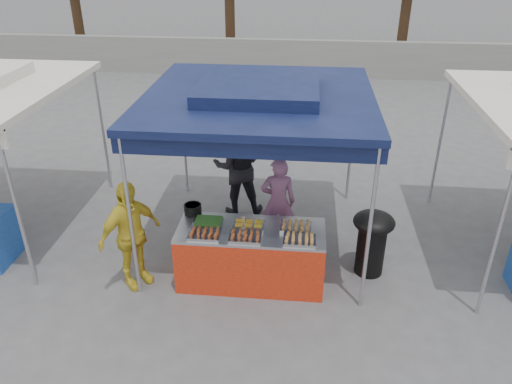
# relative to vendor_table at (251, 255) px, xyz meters

# --- Properties ---
(ground_plane) EXTENTS (80.00, 80.00, 0.00)m
(ground_plane) POSITION_rel_vendor_table_xyz_m (0.00, 0.10, -0.43)
(ground_plane) COLOR #555557
(back_wall) EXTENTS (40.00, 0.25, 1.20)m
(back_wall) POSITION_rel_vendor_table_xyz_m (0.00, 11.10, 0.17)
(back_wall) COLOR gray
(back_wall) RESTS_ON ground_plane
(main_canopy) EXTENTS (3.20, 3.20, 2.57)m
(main_canopy) POSITION_rel_vendor_table_xyz_m (0.00, 1.07, 1.94)
(main_canopy) COLOR #B2B2B9
(main_canopy) RESTS_ON ground_plane
(vendor_table) EXTENTS (2.00, 0.80, 0.85)m
(vendor_table) POSITION_rel_vendor_table_xyz_m (0.00, 0.00, 0.00)
(vendor_table) COLOR #B82810
(vendor_table) RESTS_ON ground_plane
(food_tray_fl) EXTENTS (0.42, 0.30, 0.07)m
(food_tray_fl) POSITION_rel_vendor_table_xyz_m (-0.59, -0.23, 0.46)
(food_tray_fl) COLOR silver
(food_tray_fl) RESTS_ON vendor_table
(food_tray_fm) EXTENTS (0.42, 0.30, 0.07)m
(food_tray_fm) POSITION_rel_vendor_table_xyz_m (-0.05, -0.24, 0.46)
(food_tray_fm) COLOR silver
(food_tray_fm) RESTS_ON vendor_table
(food_tray_fr) EXTENTS (0.42, 0.30, 0.07)m
(food_tray_fr) POSITION_rel_vendor_table_xyz_m (0.66, -0.24, 0.46)
(food_tray_fr) COLOR silver
(food_tray_fr) RESTS_ON vendor_table
(food_tray_bl) EXTENTS (0.42, 0.30, 0.07)m
(food_tray_bl) POSITION_rel_vendor_table_xyz_m (-0.59, 0.07, 0.46)
(food_tray_bl) COLOR silver
(food_tray_bl) RESTS_ON vendor_table
(food_tray_bm) EXTENTS (0.42, 0.30, 0.07)m
(food_tray_bm) POSITION_rel_vendor_table_xyz_m (-0.03, 0.07, 0.46)
(food_tray_bm) COLOR silver
(food_tray_bm) RESTS_ON vendor_table
(food_tray_br) EXTENTS (0.42, 0.30, 0.07)m
(food_tray_br) POSITION_rel_vendor_table_xyz_m (0.60, 0.08, 0.46)
(food_tray_br) COLOR silver
(food_tray_br) RESTS_ON vendor_table
(cooking_pot) EXTENTS (0.24, 0.24, 0.14)m
(cooking_pot) POSITION_rel_vendor_table_xyz_m (-0.86, 0.34, 0.50)
(cooking_pot) COLOR black
(cooking_pot) RESTS_ON vendor_table
(skewer_cup) EXTENTS (0.07, 0.07, 0.09)m
(skewer_cup) POSITION_rel_vendor_table_xyz_m (-0.08, -0.12, 0.47)
(skewer_cup) COLOR #B2B2B9
(skewer_cup) RESTS_ON vendor_table
(wok_burner) EXTENTS (0.58, 0.58, 0.98)m
(wok_burner) POSITION_rel_vendor_table_xyz_m (1.68, 0.37, 0.15)
(wok_burner) COLOR black
(wok_burner) RESTS_ON ground_plane
(crate_left) EXTENTS (0.54, 0.37, 0.32)m
(crate_left) POSITION_rel_vendor_table_xyz_m (-0.28, 0.75, -0.26)
(crate_left) COLOR #132F9A
(crate_left) RESTS_ON ground_plane
(crate_right) EXTENTS (0.52, 0.36, 0.31)m
(crate_right) POSITION_rel_vendor_table_xyz_m (0.21, 0.52, -0.27)
(crate_right) COLOR #132F9A
(crate_right) RESTS_ON ground_plane
(crate_stacked) EXTENTS (0.50, 0.35, 0.30)m
(crate_stacked) POSITION_rel_vendor_table_xyz_m (0.21, 0.52, 0.03)
(crate_stacked) COLOR #132F9A
(crate_stacked) RESTS_ON crate_right
(vendor_woman) EXTENTS (0.56, 0.39, 1.47)m
(vendor_woman) POSITION_rel_vendor_table_xyz_m (0.31, 0.99, 0.31)
(vendor_woman) COLOR #825376
(vendor_woman) RESTS_ON ground_plane
(helper_man) EXTENTS (0.94, 0.78, 1.75)m
(helper_man) POSITION_rel_vendor_table_xyz_m (-0.43, 1.92, 0.45)
(helper_man) COLOR black
(helper_man) RESTS_ON ground_plane
(customer_person) EXTENTS (0.88, 0.96, 1.58)m
(customer_person) POSITION_rel_vendor_table_xyz_m (-1.61, -0.21, 0.37)
(customer_person) COLOR gold
(customer_person) RESTS_ON ground_plane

